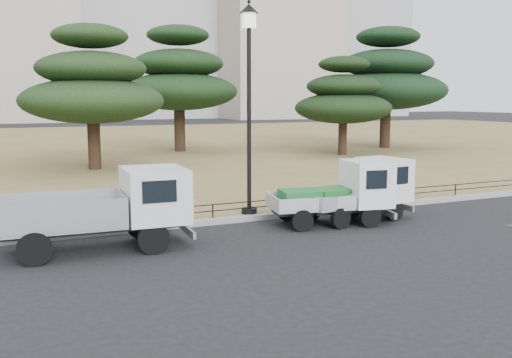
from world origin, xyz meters
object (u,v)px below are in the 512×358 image
truck_large (106,206)px  street_lamp (249,74)px  truck_kei_rear (362,190)px  truck_kei_front (339,193)px

truck_large → street_lamp: size_ratio=0.73×
truck_large → truck_kei_rear: (7.36, 0.32, -0.17)m
truck_kei_rear → street_lamp: (-2.92, 1.48, 3.32)m
truck_kei_front → truck_kei_rear: truck_kei_front is taller
truck_large → street_lamp: (4.44, 1.81, 3.15)m
truck_kei_rear → street_lamp: bearing=146.8°
truck_kei_rear → street_lamp: 4.66m
truck_large → truck_kei_front: bearing=3.8°
truck_large → street_lamp: bearing=25.1°
truck_kei_rear → street_lamp: street_lamp is taller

